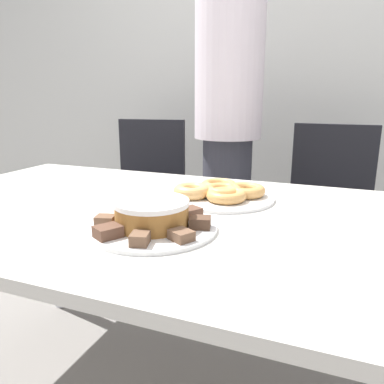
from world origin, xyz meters
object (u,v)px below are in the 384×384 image
object	(u,v)px
office_chair_left	(145,205)
office_chair_right	(326,226)
plate_donuts	(223,198)
person_standing	(228,127)
frosted_cake	(152,213)
plate_cake	(152,228)

from	to	relation	value
office_chair_left	office_chair_right	distance (m)	0.98
office_chair_right	plate_donuts	world-z (taller)	office_chair_right
person_standing	frosted_cake	bearing A→B (deg)	-84.09
person_standing	frosted_cake	size ratio (longest dim) A/B	9.22
person_standing	office_chair_left	size ratio (longest dim) A/B	1.85
person_standing	plate_cake	size ratio (longest dim) A/B	5.26
office_chair_left	plate_cake	world-z (taller)	office_chair_left
person_standing	plate_donuts	xyz separation A→B (m)	(0.18, -0.66, -0.17)
office_chair_right	frosted_cake	xyz separation A→B (m)	(-0.38, -1.05, 0.33)
office_chair_left	frosted_cake	distance (m)	1.25
office_chair_right	plate_cake	size ratio (longest dim) A/B	2.85
office_chair_left	frosted_cake	world-z (taller)	office_chair_left
plate_donuts	person_standing	bearing A→B (deg)	105.25
plate_cake	frosted_cake	xyz separation A→B (m)	(-0.00, -0.00, 0.04)
plate_cake	frosted_cake	bearing A→B (deg)	-93.58
office_chair_right	plate_donuts	bearing A→B (deg)	-112.12
office_chair_right	frosted_cake	world-z (taller)	office_chair_right
office_chair_left	frosted_cake	bearing A→B (deg)	-69.55
person_standing	plate_donuts	bearing A→B (deg)	-74.75
frosted_cake	person_standing	bearing A→B (deg)	95.91
office_chair_left	plate_cake	size ratio (longest dim) A/B	2.85
office_chair_right	plate_cake	distance (m)	1.15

